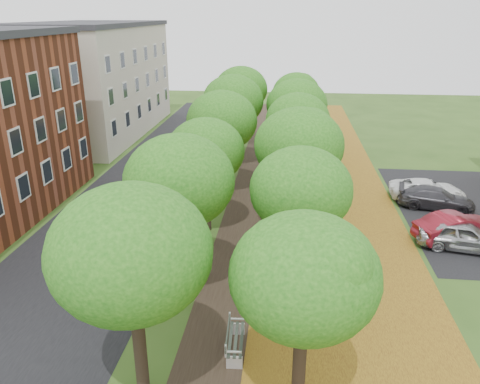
% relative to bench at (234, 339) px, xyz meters
% --- Properties ---
extents(street_asphalt, '(8.00, 70.00, 0.01)m').
position_rel_bench_xyz_m(street_asphalt, '(-7.90, 12.73, -0.48)').
color(street_asphalt, black).
rests_on(street_asphalt, ground).
extents(footpath, '(3.20, 70.00, 0.01)m').
position_rel_bench_xyz_m(footpath, '(-0.40, 12.73, -0.48)').
color(footpath, black).
rests_on(footpath, ground).
extents(leaf_verge, '(7.50, 70.00, 0.01)m').
position_rel_bench_xyz_m(leaf_verge, '(4.60, 12.73, -0.48)').
color(leaf_verge, olive).
rests_on(leaf_verge, ground).
extents(parking_lot, '(9.00, 16.00, 0.01)m').
position_rel_bench_xyz_m(parking_lot, '(13.10, 13.73, -0.48)').
color(parking_lot, black).
rests_on(parking_lot, ground).
extents(tree_row_west, '(4.25, 34.25, 6.54)m').
position_rel_bench_xyz_m(tree_row_west, '(-2.60, 12.73, 4.22)').
color(tree_row_west, black).
rests_on(tree_row_west, ground).
extents(tree_row_east, '(4.25, 34.25, 6.54)m').
position_rel_bench_xyz_m(tree_row_east, '(2.20, 12.73, 4.22)').
color(tree_row_east, black).
rests_on(tree_row_east, ground).
extents(building_cream, '(10.30, 20.30, 10.40)m').
position_rel_bench_xyz_m(building_cream, '(-17.40, 30.73, 4.72)').
color(building_cream, beige).
rests_on(building_cream, ground).
extents(bench, '(0.68, 1.99, 0.93)m').
position_rel_bench_xyz_m(bench, '(0.00, 0.00, 0.00)').
color(bench, '#2C372D').
rests_on(bench, ground).
extents(car_silver, '(4.68, 2.60, 1.50)m').
position_rel_bench_xyz_m(car_silver, '(10.60, 8.82, 0.27)').
color(car_silver, '#9F9FA3').
rests_on(car_silver, ground).
extents(car_red, '(4.81, 3.15, 1.50)m').
position_rel_bench_xyz_m(car_red, '(10.60, 9.73, 0.26)').
color(car_red, maroon).
rests_on(car_red, ground).
extents(car_grey, '(4.74, 2.74, 1.29)m').
position_rel_bench_xyz_m(car_grey, '(10.77, 14.14, 0.16)').
color(car_grey, '#36353B').
rests_on(car_grey, ground).
extents(car_white, '(4.73, 2.35, 1.29)m').
position_rel_bench_xyz_m(car_white, '(10.60, 15.54, 0.16)').
color(car_white, white).
rests_on(car_white, ground).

